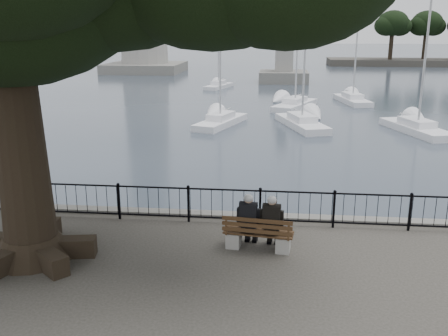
# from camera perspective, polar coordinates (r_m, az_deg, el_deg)

# --- Properties ---
(harbor) EXTENTS (260.00, 260.00, 1.20)m
(harbor) POSITION_cam_1_polar(r_m,az_deg,el_deg) (14.71, 0.21, -7.37)
(harbor) COLOR #5E5D5A
(harbor) RESTS_ON ground
(railing) EXTENTS (22.06, 0.06, 1.00)m
(railing) POSITION_cam_1_polar(r_m,az_deg,el_deg) (13.86, 0.00, -4.15)
(railing) COLOR black
(railing) RESTS_ON ground
(bench) EXTENTS (1.76, 0.72, 0.90)m
(bench) POSITION_cam_1_polar(r_m,az_deg,el_deg) (12.37, 3.92, -7.94)
(bench) COLOR gray
(bench) RESTS_ON ground
(person_left) EXTENTS (0.44, 0.74, 1.43)m
(person_left) POSITION_cam_1_polar(r_m,az_deg,el_deg) (12.36, 2.89, -6.21)
(person_left) COLOR black
(person_left) RESTS_ON ground
(person_right) EXTENTS (0.44, 0.74, 1.43)m
(person_right) POSITION_cam_1_polar(r_m,az_deg,el_deg) (12.28, 5.51, -6.41)
(person_right) COLOR black
(person_right) RESTS_ON ground
(lion_monument) EXTENTS (5.71, 5.71, 8.49)m
(lion_monument) POSITION_cam_1_polar(r_m,az_deg,el_deg) (60.54, 6.87, 11.69)
(lion_monument) COLOR #5E5D5A
(lion_monument) RESTS_ON ground
(sailboat_b) EXTENTS (3.23, 5.89, 12.62)m
(sailboat_b) POSITION_cam_1_polar(r_m,az_deg,el_deg) (33.32, -0.36, 5.52)
(sailboat_b) COLOR white
(sailboat_b) RESTS_ON ground
(sailboat_c) EXTENTS (3.49, 6.34, 11.35)m
(sailboat_c) POSITION_cam_1_polar(r_m,az_deg,el_deg) (33.11, 8.87, 5.19)
(sailboat_c) COLOR white
(sailboat_c) RESTS_ON ground
(sailboat_d) EXTENTS (3.47, 6.35, 11.26)m
(sailboat_d) POSITION_cam_1_polar(r_m,az_deg,el_deg) (33.18, 21.11, 4.34)
(sailboat_d) COLOR white
(sailboat_d) RESTS_ON ground
(sailboat_f) EXTENTS (3.94, 6.34, 13.08)m
(sailboat_f) POSITION_cam_1_polar(r_m,az_deg,el_deg) (41.04, 8.11, 7.30)
(sailboat_f) COLOR white
(sailboat_f) RESTS_ON ground
(sailboat_g) EXTENTS (2.76, 6.12, 10.88)m
(sailboat_g) POSITION_cam_1_polar(r_m,az_deg,el_deg) (44.93, 14.44, 7.63)
(sailboat_g) COLOR white
(sailboat_g) RESTS_ON ground
(sailboat_h) EXTENTS (2.83, 5.33, 12.58)m
(sailboat_h) POSITION_cam_1_polar(r_m,az_deg,el_deg) (54.32, -0.60, 9.51)
(sailboat_h) COLOR white
(sailboat_h) RESTS_ON ground
(far_shore) EXTENTS (30.00, 8.60, 9.18)m
(far_shore) POSITION_cam_1_polar(r_m,az_deg,el_deg) (93.12, 21.81, 13.26)
(far_shore) COLOR #302D27
(far_shore) RESTS_ON ground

